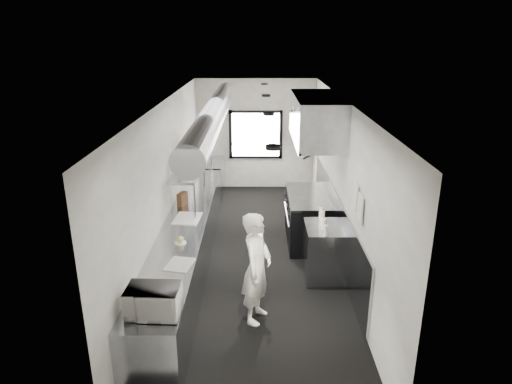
{
  "coord_description": "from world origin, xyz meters",
  "views": [
    {
      "loc": [
        0.04,
        -7.43,
        3.85
      ],
      "look_at": [
        0.02,
        -0.2,
        1.32
      ],
      "focal_mm": 31.94,
      "sensor_mm": 36.0,
      "label": 1
    }
  ],
  "objects_px": {
    "bottle_station": "(325,252)",
    "plate_stack_c": "(194,149)",
    "deli_tub_a": "(146,285)",
    "plate_stack_b": "(191,153)",
    "plate_stack_d": "(196,143)",
    "pass_shelf": "(193,161)",
    "far_work_table": "(209,180)",
    "microwave": "(153,301)",
    "plate_stack_a": "(184,164)",
    "range": "(309,218)",
    "squeeze_bottle_c": "(321,222)",
    "exhaust_hood": "(316,119)",
    "prep_counter": "(187,246)",
    "squeeze_bottle_e": "(321,213)",
    "squeeze_bottle_a": "(326,231)",
    "small_plate": "(181,243)",
    "squeeze_bottle_b": "(323,224)",
    "deli_tub_b": "(149,288)",
    "line_cook": "(257,268)",
    "cutting_board": "(187,218)",
    "squeeze_bottle_d": "(323,216)",
    "knife_block": "(182,199)"
  },
  "relations": [
    {
      "from": "far_work_table",
      "to": "microwave",
      "type": "relative_size",
      "value": 2.21
    },
    {
      "from": "range",
      "to": "microwave",
      "type": "relative_size",
      "value": 2.95
    },
    {
      "from": "bottle_station",
      "to": "plate_stack_a",
      "type": "bearing_deg",
      "value": 161.02
    },
    {
      "from": "range",
      "to": "deli_tub_a",
      "type": "relative_size",
      "value": 12.08
    },
    {
      "from": "pass_shelf",
      "to": "small_plate",
      "type": "bearing_deg",
      "value": -87.71
    },
    {
      "from": "line_cook",
      "to": "knife_block",
      "type": "relative_size",
      "value": 6.65
    },
    {
      "from": "squeeze_bottle_b",
      "to": "squeeze_bottle_c",
      "type": "relative_size",
      "value": 1.15
    },
    {
      "from": "pass_shelf",
      "to": "plate_stack_d",
      "type": "xyz_separation_m",
      "value": [
        -0.01,
        0.56,
        0.21
      ]
    },
    {
      "from": "exhaust_hood",
      "to": "cutting_board",
      "type": "relative_size",
      "value": 4.01
    },
    {
      "from": "far_work_table",
      "to": "small_plate",
      "type": "relative_size",
      "value": 7.14
    },
    {
      "from": "range",
      "to": "knife_block",
      "type": "bearing_deg",
      "value": -169.34
    },
    {
      "from": "prep_counter",
      "to": "cutting_board",
      "type": "bearing_deg",
      "value": 82.23
    },
    {
      "from": "far_work_table",
      "to": "squeeze_bottle_c",
      "type": "height_order",
      "value": "squeeze_bottle_c"
    },
    {
      "from": "deli_tub_a",
      "to": "pass_shelf",
      "type": "bearing_deg",
      "value": 87.86
    },
    {
      "from": "prep_counter",
      "to": "squeeze_bottle_b",
      "type": "height_order",
      "value": "squeeze_bottle_b"
    },
    {
      "from": "deli_tub_a",
      "to": "plate_stack_b",
      "type": "bearing_deg",
      "value": 87.68
    },
    {
      "from": "pass_shelf",
      "to": "plate_stack_d",
      "type": "distance_m",
      "value": 0.6
    },
    {
      "from": "bottle_station",
      "to": "small_plate",
      "type": "bearing_deg",
      "value": -164.68
    },
    {
      "from": "microwave",
      "to": "squeeze_bottle_a",
      "type": "bearing_deg",
      "value": 45.58
    },
    {
      "from": "cutting_board",
      "to": "plate_stack_b",
      "type": "bearing_deg",
      "value": 92.85
    },
    {
      "from": "range",
      "to": "squeeze_bottle_b",
      "type": "xyz_separation_m",
      "value": [
        0.05,
        -1.5,
        0.52
      ]
    },
    {
      "from": "exhaust_hood",
      "to": "squeeze_bottle_e",
      "type": "distance_m",
      "value": 1.75
    },
    {
      "from": "squeeze_bottle_c",
      "to": "bottle_station",
      "type": "bearing_deg",
      "value": -15.62
    },
    {
      "from": "range",
      "to": "line_cook",
      "type": "bearing_deg",
      "value": -111.14
    },
    {
      "from": "small_plate",
      "to": "squeeze_bottle_b",
      "type": "xyz_separation_m",
      "value": [
        2.19,
        0.51,
        0.08
      ]
    },
    {
      "from": "plate_stack_a",
      "to": "far_work_table",
      "type": "bearing_deg",
      "value": 88.76
    },
    {
      "from": "far_work_table",
      "to": "microwave",
      "type": "xyz_separation_m",
      "value": [
        0.05,
        -6.31,
        0.61
      ]
    },
    {
      "from": "prep_counter",
      "to": "squeeze_bottle_c",
      "type": "xyz_separation_m",
      "value": [
        2.22,
        -0.18,
        0.53
      ]
    },
    {
      "from": "far_work_table",
      "to": "squeeze_bottle_d",
      "type": "bearing_deg",
      "value": -58.53
    },
    {
      "from": "small_plate",
      "to": "squeeze_bottle_a",
      "type": "xyz_separation_m",
      "value": [
        2.19,
        0.27,
        0.08
      ]
    },
    {
      "from": "exhaust_hood",
      "to": "squeeze_bottle_c",
      "type": "relative_size",
      "value": 13.86
    },
    {
      "from": "bottle_station",
      "to": "squeeze_bottle_c",
      "type": "bearing_deg",
      "value": 164.38
    },
    {
      "from": "range",
      "to": "knife_block",
      "type": "relative_size",
      "value": 6.61
    },
    {
      "from": "far_work_table",
      "to": "squeeze_bottle_a",
      "type": "bearing_deg",
      "value": -62.17
    },
    {
      "from": "plate_stack_a",
      "to": "range",
      "type": "bearing_deg",
      "value": 14.57
    },
    {
      "from": "plate_stack_d",
      "to": "pass_shelf",
      "type": "bearing_deg",
      "value": -88.53
    },
    {
      "from": "bottle_station",
      "to": "plate_stack_d",
      "type": "relative_size",
      "value": 2.53
    },
    {
      "from": "plate_stack_a",
      "to": "prep_counter",
      "type": "bearing_deg",
      "value": -83.78
    },
    {
      "from": "deli_tub_b",
      "to": "squeeze_bottle_c",
      "type": "bearing_deg",
      "value": 40.22
    },
    {
      "from": "squeeze_bottle_c",
      "to": "exhaust_hood",
      "type": "bearing_deg",
      "value": 88.9
    },
    {
      "from": "bottle_station",
      "to": "plate_stack_b",
      "type": "height_order",
      "value": "plate_stack_b"
    },
    {
      "from": "deli_tub_a",
      "to": "deli_tub_b",
      "type": "relative_size",
      "value": 0.85
    },
    {
      "from": "pass_shelf",
      "to": "deli_tub_a",
      "type": "height_order",
      "value": "pass_shelf"
    },
    {
      "from": "cutting_board",
      "to": "squeeze_bottle_d",
      "type": "xyz_separation_m",
      "value": [
        2.25,
        -0.12,
        0.09
      ]
    },
    {
      "from": "deli_tub_a",
      "to": "squeeze_bottle_c",
      "type": "distance_m",
      "value": 3.05
    },
    {
      "from": "bottle_station",
      "to": "plate_stack_c",
      "type": "height_order",
      "value": "plate_stack_c"
    },
    {
      "from": "prep_counter",
      "to": "squeeze_bottle_a",
      "type": "relative_size",
      "value": 34.72
    },
    {
      "from": "line_cook",
      "to": "squeeze_bottle_e",
      "type": "distance_m",
      "value": 1.88
    },
    {
      "from": "plate_stack_b",
      "to": "plate_stack_d",
      "type": "xyz_separation_m",
      "value": [
        -0.02,
        0.81,
        0.01
      ]
    },
    {
      "from": "small_plate",
      "to": "plate_stack_d",
      "type": "xyz_separation_m",
      "value": [
        -0.11,
        2.87,
        0.84
      ]
    }
  ]
}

